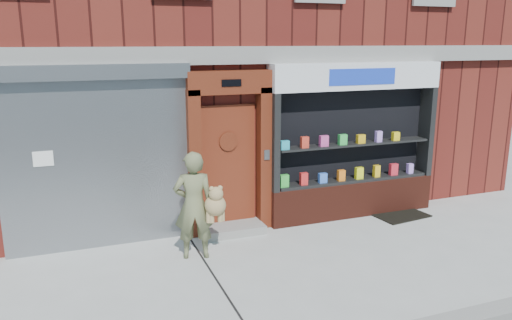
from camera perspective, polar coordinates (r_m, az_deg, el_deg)
ground at (r=7.97m, az=6.56°, el=-11.83°), size 80.00×80.00×0.00m
building at (r=12.83m, az=-5.69°, el=16.12°), size 12.00×8.16×8.00m
shutter_bay at (r=8.48m, az=-17.83°, el=1.43°), size 3.10×0.30×3.04m
red_door_bay at (r=8.86m, az=-3.02°, el=0.83°), size 1.52×0.58×2.90m
pharmacy_bay at (r=9.86m, az=11.03°, el=1.39°), size 3.50×0.41×3.00m
woman at (r=7.93m, az=-6.86°, el=-5.15°), size 0.83×0.60×1.74m
doormat at (r=10.41m, az=16.13°, el=-6.04°), size 1.11×0.84×0.03m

